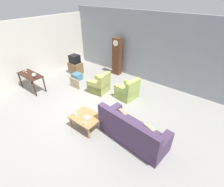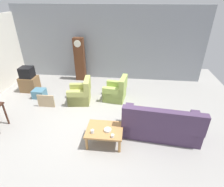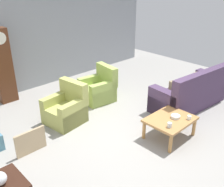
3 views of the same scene
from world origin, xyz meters
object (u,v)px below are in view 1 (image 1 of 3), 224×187
Objects in this scene: armchair_olive_near at (100,85)px; wine_glass_tall at (23,69)px; bowl_white_stacked at (87,118)px; armchair_olive_far at (128,91)px; console_table_dark at (31,77)px; couch_floral at (132,132)px; grandfather_clock at (117,57)px; cup_white_porcelain at (85,123)px; cup_blue_rimmed at (76,115)px; framed_picture_leaning at (75,83)px; glass_dome_cloche at (34,75)px; wine_glass_mid at (26,70)px; tv_crt at (75,59)px; storage_box_blue at (77,77)px; tv_stand_cabinet at (76,68)px; coffee_table_wood at (86,118)px.

wine_glass_tall is at bearing -148.71° from armchair_olive_near.
armchair_olive_far is at bearing 89.97° from bowl_white_stacked.
bowl_white_stacked is (3.79, -0.26, -0.20)m from console_table_dark.
couch_floral is 2.37m from armchair_olive_far.
grandfather_clock is 4.68m from cup_white_porcelain.
cup_blue_rimmed is (0.90, -2.16, 0.18)m from armchair_olive_near.
wine_glass_tall is at bearing -144.17° from framed_picture_leaning.
glass_dome_cloche is (-3.41, -2.12, 0.55)m from armchair_olive_far.
armchair_olive_near is 11.09× the size of cup_white_porcelain.
armchair_olive_near is at bearing 32.57° from wine_glass_mid.
grandfather_clock is 10.04× the size of wine_glass_tall.
tv_crt is at bearing 175.36° from armchair_olive_far.
storage_box_blue is (-0.56, 0.63, -0.07)m from framed_picture_leaning.
couch_floral is 3.99m from framed_picture_leaning.
couch_floral reaches higher than armchair_olive_far.
framed_picture_leaning is at bearing 145.24° from cup_white_porcelain.
armchair_olive_far is at bearing 126.79° from couch_floral.
tv_stand_cabinet is at bearing 0.00° from tv_crt.
tv_stand_cabinet is (-2.32, 0.63, -0.00)m from armchair_olive_near.
cup_white_porcelain is (1.43, -2.26, 0.17)m from armchair_olive_near.
coffee_table_wood is at bearing -164.37° from couch_floral.
armchair_olive_far is 5.35× the size of glass_dome_cloche.
coffee_table_wood is 0.50× the size of grandfather_clock.
grandfather_clock is 10.52× the size of wine_glass_mid.
grandfather_clock is at bearing 137.60° from armchair_olive_far.
tv_crt is at bearing -143.55° from grandfather_clock.
grandfather_clock reaches higher than tv_crt.
wine_glass_tall is 0.17m from wine_glass_mid.
grandfather_clock is at bearing 58.66° from wine_glass_mid.
framed_picture_leaning is 3.28× the size of wine_glass_mid.
grandfather_clock is 4.39m from cup_blue_rimmed.
grandfather_clock is at bearing 61.80° from console_table_dark.
armchair_olive_far is 1.92× the size of tv_crt.
couch_floral reaches higher than cup_white_porcelain.
console_table_dark is 0.36m from wine_glass_mid.
armchair_olive_near is at bearing 149.98° from couch_floral.
coffee_table_wood is at bearing -92.28° from armchair_olive_far.
wine_glass_mid reaches higher than armchair_olive_near.
armchair_olive_near reaches higher than tv_stand_cabinet.
glass_dome_cloche is at bearing 175.65° from bowl_white_stacked.
wine_glass_mid is at bearing -101.15° from tv_stand_cabinet.
armchair_olive_near reaches higher than storage_box_blue.
tv_crt is at bearing 136.73° from framed_picture_leaning.
armchair_olive_near is 2.14m from grandfather_clock.
console_table_dark is 7.56× the size of glass_dome_cloche.
grandfather_clock is 23.24× the size of cup_white_porcelain.
cup_blue_rimmed is at bearing -148.76° from coffee_table_wood.
tv_stand_cabinet is 8.20× the size of cup_white_porcelain.
wine_glass_mid reaches higher than console_table_dark.
glass_dome_cloche is (-4.84, -0.22, 0.51)m from couch_floral.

